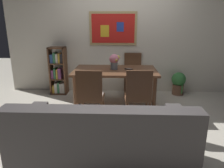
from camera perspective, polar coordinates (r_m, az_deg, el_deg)
The scene contains 11 objects.
ground_plane at distance 3.66m, azimuth 2.69°, elevation -8.96°, with size 12.00×12.00×0.00m, color beige.
wall_back_with_painting at distance 4.81m, azimuth 2.76°, elevation 13.25°, with size 5.20×0.14×2.60m.
dining_table at distance 3.92m, azimuth 0.84°, elevation 2.66°, with size 1.53×0.92×0.72m.
dining_chair_near_right at distance 3.21m, azimuth 7.15°, elevation -2.44°, with size 0.40×0.41×0.91m.
dining_chair_near_left at distance 3.19m, azimuth -5.90°, elevation -2.52°, with size 0.40×0.41×0.91m.
dining_chair_far_right at distance 4.73m, azimuth 5.67°, elevation 3.76°, with size 0.40×0.41×0.91m.
leather_couch at distance 2.31m, azimuth -2.35°, elevation -16.37°, with size 1.80×0.84×0.84m.
bookshelf at distance 4.85m, azimuth -14.39°, elevation 3.11°, with size 0.36×0.28×1.06m.
potted_ivy at distance 4.91m, azimuth 17.63°, elevation 0.35°, with size 0.31×0.31×0.54m.
flower_vase at distance 3.91m, azimuth 0.62°, elevation 6.37°, with size 0.20×0.18×0.28m.
tv_remote at distance 3.91m, azimuth 4.59°, elevation 4.08°, with size 0.16×0.11×0.02m.
Camera 1 is at (-0.04, -3.30, 1.57)m, focal length 33.60 mm.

